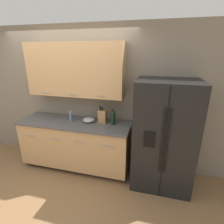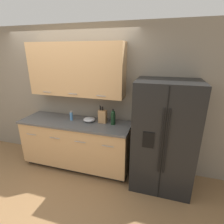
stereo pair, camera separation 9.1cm
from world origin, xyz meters
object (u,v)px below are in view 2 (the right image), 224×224
(soap_dispenser, at_px, (71,116))
(mixing_bowl, at_px, (89,120))
(refrigerator, at_px, (164,136))
(knife_block, at_px, (103,116))
(wine_bottle, at_px, (113,117))

(soap_dispenser, height_order, mixing_bowl, soap_dispenser)
(refrigerator, xyz_separation_m, mixing_bowl, (-1.31, 0.12, 0.09))
(knife_block, relative_size, wine_bottle, 1.14)
(refrigerator, bearing_deg, wine_bottle, 172.81)
(wine_bottle, height_order, soap_dispenser, wine_bottle)
(refrigerator, xyz_separation_m, soap_dispenser, (-1.66, 0.09, 0.13))
(refrigerator, relative_size, mixing_bowl, 8.25)
(wine_bottle, distance_m, soap_dispenser, 0.80)
(wine_bottle, bearing_deg, knife_block, 170.92)
(refrigerator, distance_m, soap_dispenser, 1.66)
(soap_dispenser, bearing_deg, wine_bottle, 1.64)
(knife_block, height_order, soap_dispenser, knife_block)
(wine_bottle, bearing_deg, mixing_bowl, 179.08)
(wine_bottle, height_order, mixing_bowl, wine_bottle)
(knife_block, xyz_separation_m, wine_bottle, (0.20, -0.03, 0.01))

